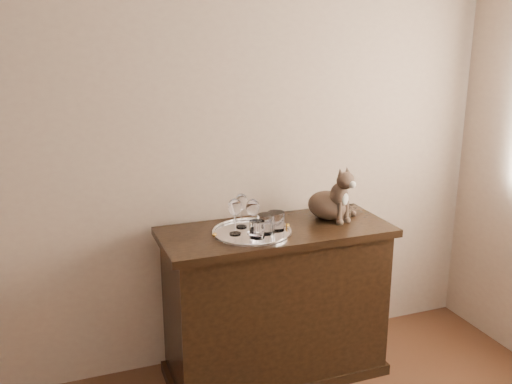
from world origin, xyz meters
TOP-DOWN VIEW (x-y plane):
  - wall_back at (0.00, 2.25)m, footprint 4.00×0.10m
  - sideboard at (0.60, 1.94)m, footprint 1.20×0.50m
  - tray at (0.46, 1.91)m, footprint 0.40×0.40m
  - wine_glass_b at (0.43, 2.00)m, footprint 0.07×0.07m
  - wine_glass_c at (0.37, 1.92)m, footprint 0.07×0.07m
  - wine_glass_d at (0.45, 1.89)m, footprint 0.07×0.07m
  - tumbler_a at (0.52, 1.87)m, footprint 0.09×0.09m
  - tumbler_b at (0.45, 1.83)m, footprint 0.08×0.08m
  - tumbler_c at (0.58, 1.90)m, footprint 0.09×0.09m
  - cat at (0.92, 1.99)m, footprint 0.38×0.37m

SIDE VIEW (x-z plane):
  - sideboard at x=0.60m, z-range 0.00..0.85m
  - tray at x=0.46m, z-range 0.85..0.86m
  - tumbler_b at x=0.45m, z-range 0.86..0.94m
  - tumbler_c at x=0.58m, z-range 0.86..0.95m
  - tumbler_a at x=0.52m, z-range 0.86..0.96m
  - wine_glass_b at x=0.43m, z-range 0.86..1.04m
  - wine_glass_d at x=0.45m, z-range 0.86..1.04m
  - wine_glass_c at x=0.37m, z-range 0.86..1.04m
  - cat at x=0.92m, z-range 0.85..1.15m
  - wall_back at x=0.00m, z-range 0.00..2.70m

